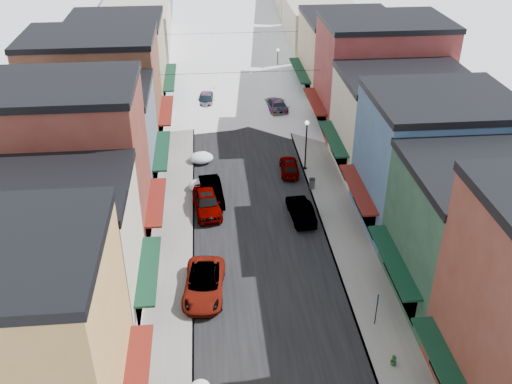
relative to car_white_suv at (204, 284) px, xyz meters
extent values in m
cube|color=black|center=(4.30, 46.25, -0.77)|extent=(10.00, 160.00, 0.01)
cube|color=gray|center=(-2.30, 46.25, -0.70)|extent=(3.20, 160.00, 0.15)
cube|color=gray|center=(10.90, 46.25, -0.70)|extent=(3.20, 160.00, 0.15)
cube|color=slate|center=(-0.75, 46.25, -0.70)|extent=(0.10, 160.00, 0.15)
cube|color=slate|center=(9.35, 46.25, -0.70)|extent=(0.10, 160.00, 0.15)
cube|color=#DA9D50|center=(-8.90, -9.75, 4.73)|extent=(10.00, 8.50, 11.00)
cube|color=maroon|center=(-3.30, -9.75, 2.43)|extent=(1.20, 7.22, 0.15)
cube|color=beige|center=(-8.90, -1.25, 3.73)|extent=(10.00, 8.00, 9.00)
cube|color=black|center=(-8.90, -1.25, 8.48)|extent=(10.20, 8.20, 0.50)
cube|color=#0E3220|center=(-3.30, -1.25, 2.43)|extent=(1.20, 6.80, 0.15)
cube|color=maroon|center=(-9.40, 6.75, 5.23)|extent=(11.00, 8.00, 12.00)
cube|color=black|center=(-9.40, 6.75, 11.48)|extent=(11.20, 8.20, 0.50)
cube|color=maroon|center=(-3.30, 6.75, 2.43)|extent=(1.20, 6.80, 0.15)
cube|color=slate|center=(-8.90, 15.25, 3.48)|extent=(10.00, 9.00, 8.50)
cube|color=black|center=(-8.90, 15.25, 7.98)|extent=(10.20, 9.20, 0.50)
cube|color=#0E3220|center=(-3.30, 15.25, 2.43)|extent=(1.20, 7.65, 0.15)
cube|color=brown|center=(-9.90, 24.25, 4.48)|extent=(12.00, 9.00, 10.50)
cube|color=black|center=(-9.90, 24.25, 9.98)|extent=(12.20, 9.20, 0.50)
cube|color=maroon|center=(-3.30, 24.25, 2.43)|extent=(1.20, 7.65, 0.15)
cube|color=#9D8867|center=(-8.90, 34.25, 3.98)|extent=(10.00, 11.00, 9.50)
cube|color=black|center=(-8.90, 34.25, 8.98)|extent=(10.20, 11.20, 0.50)
cube|color=#0E3220|center=(-3.30, 34.25, 2.43)|extent=(1.20, 9.35, 0.15)
cube|color=#0E3220|center=(11.90, -10.75, 2.43)|extent=(1.20, 7.65, 0.15)
cube|color=#1E3E2D|center=(17.50, -1.75, 3.73)|extent=(10.00, 9.00, 9.00)
cube|color=black|center=(17.50, -1.75, 8.48)|extent=(10.20, 9.20, 0.50)
cube|color=#0E3220|center=(11.90, -1.75, 2.43)|extent=(1.20, 7.65, 0.15)
cube|color=#355478|center=(17.50, 7.25, 4.23)|extent=(10.00, 9.00, 10.00)
cube|color=black|center=(17.50, 7.25, 9.48)|extent=(10.20, 9.20, 0.50)
cube|color=maroon|center=(11.90, 7.25, 2.43)|extent=(1.20, 7.65, 0.15)
cube|color=beige|center=(18.00, 16.25, 3.48)|extent=(11.00, 9.00, 8.50)
cube|color=black|center=(18.00, 16.25, 7.98)|extent=(11.20, 9.20, 0.50)
cube|color=#0E3220|center=(11.90, 16.25, 2.43)|extent=(1.20, 7.65, 0.15)
cube|color=maroon|center=(18.50, 25.25, 4.73)|extent=(12.00, 9.00, 11.00)
cube|color=black|center=(18.50, 25.25, 10.48)|extent=(12.20, 9.20, 0.50)
cube|color=maroon|center=(11.90, 25.25, 2.43)|extent=(1.20, 7.65, 0.15)
cube|color=tan|center=(17.50, 35.25, 3.73)|extent=(10.00, 11.00, 9.00)
cube|color=black|center=(17.50, 35.25, 8.48)|extent=(10.20, 11.20, 0.50)
cube|color=#0E3220|center=(11.90, 35.25, 2.43)|extent=(1.20, 9.35, 0.15)
cube|color=gray|center=(-8.20, 48.25, 3.23)|extent=(9.00, 13.00, 8.00)
cube|color=gray|center=(16.80, 48.25, 3.23)|extent=(9.00, 13.00, 8.00)
cube|color=gray|center=(-8.20, 62.25, 3.23)|extent=(9.00, 13.00, 8.00)
cube|color=gray|center=(16.80, 62.25, 3.23)|extent=(9.00, 13.00, 8.00)
cylinder|color=black|center=(4.30, 26.25, 5.43)|extent=(16.40, 0.04, 0.04)
cylinder|color=black|center=(4.30, 41.25, 5.43)|extent=(16.40, 0.04, 0.04)
imported|color=white|center=(0.00, 0.00, 0.00)|extent=(3.06, 5.77, 1.54)
imported|color=#A6A9AF|center=(0.38, 10.15, 0.09)|extent=(2.60, 5.24, 1.72)
imported|color=black|center=(0.80, 11.98, 0.02)|extent=(2.17, 4.96, 1.59)
imported|color=#ACB0B5|center=(0.72, 32.94, -0.04)|extent=(2.57, 5.21, 1.46)
imported|color=black|center=(7.80, 8.42, -0.03)|extent=(1.91, 4.63, 1.49)
imported|color=gray|center=(7.98, 16.04, -0.09)|extent=(1.85, 4.11, 1.37)
imported|color=black|center=(8.60, 30.74, -0.01)|extent=(2.58, 5.45, 1.53)
imported|color=#ADB0B6|center=(2.12, 44.28, -0.11)|extent=(1.74, 3.97, 1.33)
imported|color=silver|center=(6.01, 46.48, 0.07)|extent=(3.31, 6.30, 1.69)
cylinder|color=black|center=(10.41, -4.01, 0.54)|extent=(0.06, 0.06, 2.32)
cube|color=#1D42A0|center=(10.41, -4.01, 1.38)|extent=(0.04, 0.32, 0.42)
cylinder|color=#57595C|center=(9.50, 12.83, -0.19)|extent=(0.50, 0.50, 0.87)
cylinder|color=black|center=(9.50, 12.83, 0.27)|extent=(0.54, 0.54, 0.06)
cylinder|color=black|center=(9.50, 16.46, -0.57)|extent=(0.33, 0.33, 0.11)
cylinder|color=black|center=(9.50, 16.46, 1.59)|extent=(0.13, 0.13, 4.42)
sphere|color=white|center=(9.50, 16.46, 3.96)|extent=(0.40, 0.40, 0.40)
cylinder|color=black|center=(10.06, 41.25, -0.58)|extent=(0.27, 0.27, 0.09)
cylinder|color=black|center=(10.06, 41.25, 1.19)|extent=(0.11, 0.11, 3.63)
sphere|color=white|center=(10.06, 41.25, 3.14)|extent=(0.33, 0.33, 0.33)
imported|color=#255228|center=(10.55, -7.32, -0.30)|extent=(0.51, 0.51, 0.65)
ellipsoid|color=white|center=(0.00, 13.61, -0.28)|extent=(2.32, 1.97, 0.98)
ellipsoid|color=white|center=(0.20, 14.81, -0.52)|extent=(0.99, 0.89, 0.50)
ellipsoid|color=white|center=(0.00, 18.88, -0.30)|extent=(2.23, 1.89, 0.94)
ellipsoid|color=white|center=(0.20, 20.08, -0.53)|extent=(0.95, 0.86, 0.48)
camera|label=1|loc=(0.70, -29.34, 24.22)|focal=40.00mm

